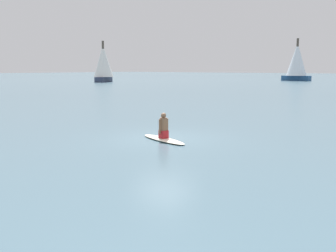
% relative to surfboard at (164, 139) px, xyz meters
% --- Properties ---
extents(ground_plane, '(400.00, 400.00, 0.00)m').
position_rel_surfboard_xyz_m(ground_plane, '(-0.46, -0.33, -0.05)').
color(ground_plane, slate).
extents(surfboard, '(1.35, 2.83, 0.11)m').
position_rel_surfboard_xyz_m(surfboard, '(0.00, 0.00, 0.00)').
color(surfboard, silver).
rests_on(surfboard, ground).
extents(person_paddler, '(0.46, 0.41, 1.05)m').
position_rel_surfboard_xyz_m(person_paddler, '(-0.00, 0.00, 0.53)').
color(person_paddler, '#A51E23').
rests_on(person_paddler, surfboard).
extents(sailboat_far_left, '(6.09, 5.62, 8.53)m').
position_rel_surfboard_xyz_m(sailboat_far_left, '(-42.92, -52.61, 3.97)').
color(sailboat_far_left, '#2D3851').
rests_on(sailboat_far_left, ground).
extents(sailboat_near_right, '(4.80, 6.57, 9.62)m').
position_rel_surfboard_xyz_m(sailboat_near_right, '(-76.28, -24.06, 4.47)').
color(sailboat_near_right, navy).
rests_on(sailboat_near_right, ground).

